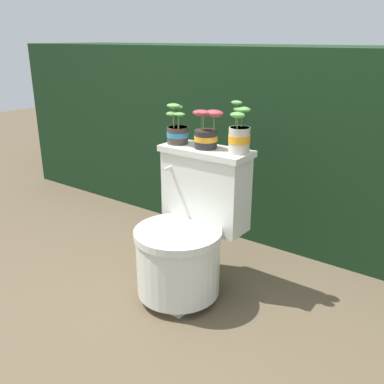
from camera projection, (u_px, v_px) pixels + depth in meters
The scene contains 6 objects.
ground_plane at pixel (170, 293), 2.23m from camera, with size 12.00×12.00×0.00m, color brown.
hedge_backdrop at pixel (278, 138), 2.92m from camera, with size 4.32×0.82×1.20m.
toilet at pixel (188, 235), 2.15m from camera, with size 0.47×0.55×0.74m.
potted_plant_left at pixel (177, 129), 2.19m from camera, with size 0.15×0.12×0.21m.
potted_plant_midleft at pixel (206, 132), 2.09m from camera, with size 0.16×0.12×0.19m.
potted_plant_middle at pixel (239, 135), 2.00m from camera, with size 0.11×0.11×0.24m.
Camera 1 is at (1.22, -1.48, 1.26)m, focal length 40.00 mm.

